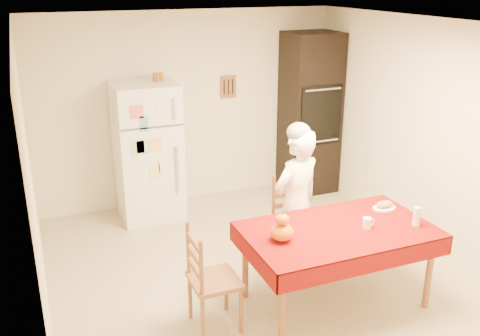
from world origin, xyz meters
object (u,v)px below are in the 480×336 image
dining_table (338,236)px  pumpkin_lower (282,232)px  refrigerator (148,152)px  seated_woman (296,204)px  bread_plate (384,208)px  oven_cabinet (310,114)px  chair_far (293,216)px  wine_glass (417,216)px  chair_left (207,276)px  coffee_mug (367,223)px

dining_table → pumpkin_lower: (-0.57, -0.01, 0.14)m
dining_table → refrigerator: bearing=114.0°
seated_woman → bread_plate: (0.75, -0.41, 0.00)m
oven_cabinet → bread_plate: oven_cabinet is taller
chair_far → refrigerator: bearing=125.2°
refrigerator → dining_table: refrigerator is taller
refrigerator → oven_cabinet: oven_cabinet is taller
wine_glass → bread_plate: 0.41m
seated_woman → wine_glass: (0.79, -0.81, 0.08)m
refrigerator → bread_plate: size_ratio=7.08×
chair_left → dining_table: bearing=-93.5°
refrigerator → pumpkin_lower: 2.62m
refrigerator → chair_far: size_ratio=1.79×
coffee_mug → bread_plate: 0.50m
chair_far → bread_plate: (0.64, -0.67, 0.26)m
refrigerator → pumpkin_lower: refrigerator is taller
dining_table → chair_far: 0.89m
refrigerator → seated_woman: 2.20m
oven_cabinet → chair_far: size_ratio=2.32×
chair_left → coffee_mug: (1.46, -0.17, 0.30)m
oven_cabinet → chair_far: (-1.14, -1.73, -0.59)m
chair_left → pumpkin_lower: bearing=-97.3°
wine_glass → bread_plate: wine_glass is taller
refrigerator → wine_glass: 3.31m
oven_cabinet → dining_table: oven_cabinet is taller
wine_glass → pumpkin_lower: bearing=171.1°
coffee_mug → dining_table: bearing=159.8°
dining_table → bread_plate: size_ratio=7.08×
coffee_mug → wine_glass: bearing=-14.3°
oven_cabinet → seated_woman: (-1.25, -1.99, -0.33)m
chair_far → wine_glass: (0.68, -1.07, 0.34)m
dining_table → chair_far: chair_far is taller
dining_table → chair_left: bearing=176.2°
chair_left → chair_far: bearing=-56.9°
chair_far → coffee_mug: chair_far is taller
bread_plate → seated_woman: bearing=151.3°
oven_cabinet → seated_woman: bearing=-122.0°
chair_far → pumpkin_lower: size_ratio=4.72×
oven_cabinet → wine_glass: (-0.45, -2.80, -0.25)m
dining_table → bread_plate: (0.64, 0.20, 0.08)m
wine_glass → seated_woman: bearing=134.3°
refrigerator → dining_table: bearing=-66.0°
oven_cabinet → seated_woman: 2.37m
chair_left → coffee_mug: bearing=-96.3°
pumpkin_lower → wine_glass: 1.27m
coffee_mug → oven_cabinet: bearing=71.4°
refrigerator → oven_cabinet: size_ratio=0.77×
oven_cabinet → chair_far: oven_cabinet is taller
oven_cabinet → bread_plate: (-0.50, -2.40, -0.33)m
chair_far → chair_left: bearing=-146.0°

